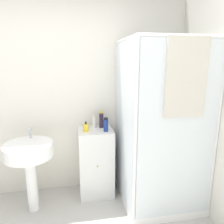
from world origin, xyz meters
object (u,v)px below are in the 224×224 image
sink (29,156)px  soap_dispenser (86,128)px  shampoo_bottle_blue (106,125)px  lotion_bottle_white (94,122)px  shampoo_bottle_tall_black (101,120)px

sink → soap_dispenser: 0.71m
shampoo_bottle_blue → lotion_bottle_white: bearing=123.3°
soap_dispenser → sink: bearing=-166.4°
soap_dispenser → lotion_bottle_white: lotion_bottle_white is taller
shampoo_bottle_tall_black → lotion_bottle_white: size_ratio=1.19×
lotion_bottle_white → shampoo_bottle_blue: bearing=-56.7°
sink → soap_dispenser: (0.64, 0.15, 0.25)m
shampoo_bottle_tall_black → sink: bearing=-161.6°
shampoo_bottle_tall_black → shampoo_bottle_blue: size_ratio=1.26×
sink → lotion_bottle_white: (0.76, 0.31, 0.28)m
shampoo_bottle_blue → soap_dispenser: bearing=172.9°
sink → soap_dispenser: soap_dispenser is taller
soap_dispenser → lotion_bottle_white: size_ratio=0.71×
soap_dispenser → shampoo_bottle_tall_black: 0.25m
shampoo_bottle_tall_black → lotion_bottle_white: shampoo_bottle_tall_black is taller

